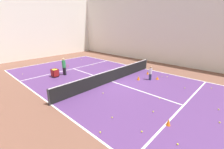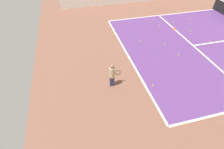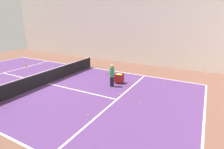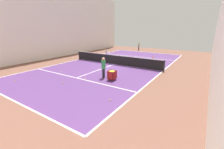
{
  "view_description": "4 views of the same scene",
  "coord_description": "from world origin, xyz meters",
  "px_view_note": "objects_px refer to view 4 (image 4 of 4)",
  "views": [
    {
      "loc": [
        -8.36,
        -7.8,
        4.38
      ],
      "look_at": [
        0.0,
        0.0,
        0.61
      ],
      "focal_mm": 24.0,
      "sensor_mm": 36.0,
      "label": 1
    },
    {
      "loc": [
        8.36,
        -13.43,
        6.3
      ],
      "look_at": [
        2.26,
        -11.85,
        0.74
      ],
      "focal_mm": 28.0,
      "sensor_mm": 36.0,
      "label": 2
    },
    {
      "loc": [
        8.36,
        9.81,
        4.51
      ],
      "look_at": [
        -1.72,
        4.37,
        0.88
      ],
      "focal_mm": 28.0,
      "sensor_mm": 36.0,
      "label": 3
    },
    {
      "loc": [
        -8.36,
        13.43,
        3.69
      ],
      "look_at": [
        -2.59,
        4.5,
        0.43
      ],
      "focal_mm": 24.0,
      "sensor_mm": 36.0,
      "label": 4
    }
  ],
  "objects_px": {
    "child_midcourt": "(107,53)",
    "training_cone_1": "(94,58)",
    "training_cone_0": "(108,59)",
    "coach_at_net": "(103,66)",
    "tennis_net": "(114,59)",
    "ball_cart": "(112,73)",
    "player_near_baseline": "(139,46)"
  },
  "relations": [
    {
      "from": "training_cone_0",
      "to": "training_cone_1",
      "type": "distance_m",
      "value": 1.92
    },
    {
      "from": "child_midcourt",
      "to": "training_cone_0",
      "type": "distance_m",
      "value": 1.1
    },
    {
      "from": "child_midcourt",
      "to": "training_cone_1",
      "type": "relative_size",
      "value": 4.16
    },
    {
      "from": "coach_at_net",
      "to": "ball_cart",
      "type": "bearing_deg",
      "value": -119.4
    },
    {
      "from": "coach_at_net",
      "to": "child_midcourt",
      "type": "relative_size",
      "value": 1.35
    },
    {
      "from": "tennis_net",
      "to": "child_midcourt",
      "type": "bearing_deg",
      "value": -39.98
    },
    {
      "from": "training_cone_0",
      "to": "player_near_baseline",
      "type": "bearing_deg",
      "value": -87.49
    },
    {
      "from": "player_near_baseline",
      "to": "training_cone_0",
      "type": "distance_m",
      "value": 10.51
    },
    {
      "from": "tennis_net",
      "to": "training_cone_1",
      "type": "xyz_separation_m",
      "value": [
        3.71,
        -1.12,
        -0.38
      ]
    },
    {
      "from": "player_near_baseline",
      "to": "child_midcourt",
      "type": "relative_size",
      "value": 1.12
    },
    {
      "from": "tennis_net",
      "to": "child_midcourt",
      "type": "distance_m",
      "value": 3.23
    },
    {
      "from": "tennis_net",
      "to": "child_midcourt",
      "type": "xyz_separation_m",
      "value": [
        2.47,
        -2.07,
        0.16
      ]
    },
    {
      "from": "player_near_baseline",
      "to": "coach_at_net",
      "type": "height_order",
      "value": "coach_at_net"
    },
    {
      "from": "tennis_net",
      "to": "training_cone_0",
      "type": "height_order",
      "value": "tennis_net"
    },
    {
      "from": "coach_at_net",
      "to": "training_cone_1",
      "type": "height_order",
      "value": "coach_at_net"
    },
    {
      "from": "training_cone_0",
      "to": "training_cone_1",
      "type": "bearing_deg",
      "value": 7.01
    },
    {
      "from": "coach_at_net",
      "to": "tennis_net",
      "type": "bearing_deg",
      "value": 0.56
    },
    {
      "from": "child_midcourt",
      "to": "ball_cart",
      "type": "relative_size",
      "value": 1.64
    },
    {
      "from": "coach_at_net",
      "to": "training_cone_1",
      "type": "bearing_deg",
      "value": 23.73
    },
    {
      "from": "coach_at_net",
      "to": "training_cone_0",
      "type": "distance_m",
      "value": 6.76
    },
    {
      "from": "player_near_baseline",
      "to": "tennis_net",
      "type": "bearing_deg",
      "value": 7.43
    },
    {
      "from": "child_midcourt",
      "to": "training_cone_0",
      "type": "relative_size",
      "value": 3.45
    },
    {
      "from": "tennis_net",
      "to": "training_cone_1",
      "type": "height_order",
      "value": "tennis_net"
    },
    {
      "from": "child_midcourt",
      "to": "training_cone_0",
      "type": "height_order",
      "value": "child_midcourt"
    },
    {
      "from": "coach_at_net",
      "to": "child_midcourt",
      "type": "xyz_separation_m",
      "value": [
        4.19,
        -6.44,
        -0.24
      ]
    },
    {
      "from": "tennis_net",
      "to": "ball_cart",
      "type": "height_order",
      "value": "tennis_net"
    },
    {
      "from": "training_cone_0",
      "to": "tennis_net",
      "type": "bearing_deg",
      "value": 142.97
    },
    {
      "from": "training_cone_0",
      "to": "child_midcourt",
      "type": "bearing_deg",
      "value": -46.82
    },
    {
      "from": "child_midcourt",
      "to": "training_cone_1",
      "type": "xyz_separation_m",
      "value": [
        1.24,
        0.95,
        -0.54
      ]
    },
    {
      "from": "training_cone_0",
      "to": "coach_at_net",
      "type": "bearing_deg",
      "value": 121.57
    },
    {
      "from": "coach_at_net",
      "to": "training_cone_1",
      "type": "xyz_separation_m",
      "value": [
        5.42,
        -5.49,
        -0.78
      ]
    },
    {
      "from": "tennis_net",
      "to": "coach_at_net",
      "type": "bearing_deg",
      "value": 111.47
    }
  ]
}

